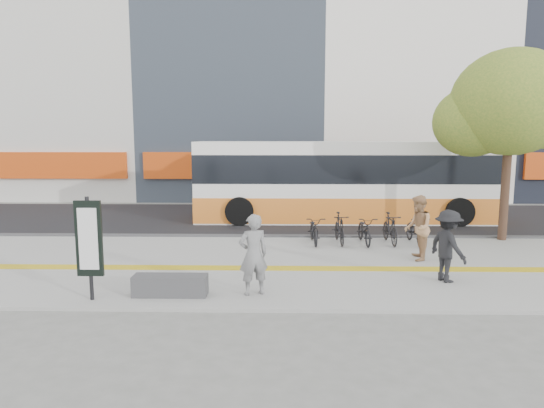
{
  "coord_description": "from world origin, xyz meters",
  "views": [
    {
      "loc": [
        -0.18,
        -11.13,
        3.5
      ],
      "look_at": [
        -0.46,
        2.0,
        1.64
      ],
      "focal_mm": 31.48,
      "sensor_mm": 36.0,
      "label": 1
    }
  ],
  "objects_px": {
    "bench": "(170,285)",
    "pedestrian_dark": "(448,246)",
    "bus": "(345,184)",
    "seated_woman": "(253,255)",
    "street_tree": "(509,105)",
    "pedestrian_tan": "(418,228)",
    "signboard": "(89,240)"
  },
  "relations": [
    {
      "from": "bench",
      "to": "pedestrian_dark",
      "type": "relative_size",
      "value": 0.93
    },
    {
      "from": "bench",
      "to": "bus",
      "type": "xyz_separation_m",
      "value": [
        5.02,
        9.7,
        1.28
      ]
    },
    {
      "from": "bench",
      "to": "pedestrian_dark",
      "type": "distance_m",
      "value": 6.49
    },
    {
      "from": "bench",
      "to": "pedestrian_dark",
      "type": "height_order",
      "value": "pedestrian_dark"
    },
    {
      "from": "seated_woman",
      "to": "pedestrian_dark",
      "type": "bearing_deg",
      "value": 173.06
    },
    {
      "from": "street_tree",
      "to": "bus",
      "type": "distance_m",
      "value": 6.69
    },
    {
      "from": "street_tree",
      "to": "seated_woman",
      "type": "height_order",
      "value": "street_tree"
    },
    {
      "from": "seated_woman",
      "to": "pedestrian_tan",
      "type": "bearing_deg",
      "value": -165.23
    },
    {
      "from": "bus",
      "to": "pedestrian_dark",
      "type": "bearing_deg",
      "value": -81.12
    },
    {
      "from": "street_tree",
      "to": "pedestrian_dark",
      "type": "distance_m",
      "value": 6.93
    },
    {
      "from": "street_tree",
      "to": "pedestrian_tan",
      "type": "xyz_separation_m",
      "value": [
        -3.58,
        -2.85,
        -3.52
      ]
    },
    {
      "from": "bus",
      "to": "seated_woman",
      "type": "relative_size",
      "value": 6.84
    },
    {
      "from": "signboard",
      "to": "street_tree",
      "type": "bearing_deg",
      "value": 29.07
    },
    {
      "from": "bus",
      "to": "pedestrian_dark",
      "type": "xyz_separation_m",
      "value": [
        1.33,
        -8.53,
        -0.65
      ]
    },
    {
      "from": "seated_woman",
      "to": "bench",
      "type": "bearing_deg",
      "value": -16.44
    },
    {
      "from": "seated_woman",
      "to": "pedestrian_tan",
      "type": "xyz_separation_m",
      "value": [
        4.4,
        3.06,
        0.02
      ]
    },
    {
      "from": "street_tree",
      "to": "bench",
      "type": "bearing_deg",
      "value": -148.38
    },
    {
      "from": "signboard",
      "to": "seated_woman",
      "type": "bearing_deg",
      "value": 7.02
    },
    {
      "from": "street_tree",
      "to": "pedestrian_dark",
      "type": "relative_size",
      "value": 3.67
    },
    {
      "from": "signboard",
      "to": "pedestrian_dark",
      "type": "bearing_deg",
      "value": 10.53
    },
    {
      "from": "bus",
      "to": "seated_woman",
      "type": "distance_m",
      "value": 10.13
    },
    {
      "from": "signboard",
      "to": "street_tree",
      "type": "distance_m",
      "value": 13.4
    },
    {
      "from": "signboard",
      "to": "seated_woman",
      "type": "xyz_separation_m",
      "value": [
        3.4,
        0.42,
        -0.4
      ]
    },
    {
      "from": "seated_woman",
      "to": "pedestrian_dark",
      "type": "relative_size",
      "value": 1.04
    },
    {
      "from": "bus",
      "to": "pedestrian_tan",
      "type": "height_order",
      "value": "bus"
    },
    {
      "from": "street_tree",
      "to": "pedestrian_tan",
      "type": "bearing_deg",
      "value": -141.49
    },
    {
      "from": "bench",
      "to": "seated_woman",
      "type": "xyz_separation_m",
      "value": [
        1.8,
        0.11,
        0.67
      ]
    },
    {
      "from": "street_tree",
      "to": "bus",
      "type": "height_order",
      "value": "street_tree"
    },
    {
      "from": "pedestrian_dark",
      "to": "street_tree",
      "type": "bearing_deg",
      "value": -57.36
    },
    {
      "from": "street_tree",
      "to": "bus",
      "type": "relative_size",
      "value": 0.52
    },
    {
      "from": "pedestrian_dark",
      "to": "bus",
      "type": "bearing_deg",
      "value": -13.19
    },
    {
      "from": "signboard",
      "to": "bus",
      "type": "relative_size",
      "value": 0.18
    }
  ]
}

